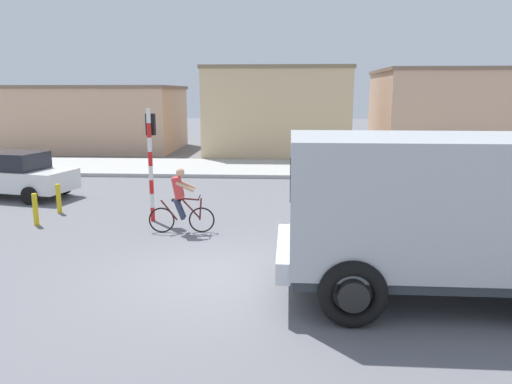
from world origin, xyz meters
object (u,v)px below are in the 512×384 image
object	(u,v)px
bollard_near	(35,209)
bollard_far	(59,199)
cyclist	(181,201)
truck_foreground	(437,207)
car_white_mid	(15,174)
car_red_near	(437,172)
traffic_light_pole	(151,149)

from	to	relation	value
bollard_near	bollard_far	world-z (taller)	same
cyclist	bollard_far	size ratio (longest dim) A/B	1.92
truck_foreground	car_white_mid	xyz separation A→B (m)	(-12.11, 7.77, -0.85)
bollard_near	truck_foreground	bearing A→B (deg)	-23.87
cyclist	bollard_far	distance (m)	4.60
truck_foreground	car_red_near	bearing A→B (deg)	72.96
traffic_light_pole	bollard_far	size ratio (longest dim) A/B	3.56
truck_foreground	bollard_near	bearing A→B (deg)	156.13
cyclist	car_red_near	xyz separation A→B (m)	(8.16, 5.32, -0.05)
traffic_light_pole	car_white_mid	world-z (taller)	traffic_light_pole
cyclist	truck_foreground	bearing A→B (deg)	-35.01
bollard_near	bollard_far	size ratio (longest dim) A/B	1.00
car_red_near	bollard_near	xyz separation A→B (m)	(-12.35, -4.85, -0.37)
car_white_mid	truck_foreground	bearing A→B (deg)	-32.69
traffic_light_pole	car_white_mid	size ratio (longest dim) A/B	0.75
truck_foreground	bollard_near	size ratio (longest dim) A/B	6.04
truck_foreground	cyclist	distance (m)	6.61
car_red_near	car_white_mid	xyz separation A→B (m)	(-14.89, -1.32, 0.00)
car_white_mid	traffic_light_pole	bearing A→B (deg)	-26.38
car_red_near	bollard_far	size ratio (longest dim) A/B	4.63
traffic_light_pole	car_red_near	world-z (taller)	traffic_light_pole
cyclist	bollard_near	distance (m)	4.23
truck_foreground	car_white_mid	bearing A→B (deg)	147.31
cyclist	traffic_light_pole	world-z (taller)	traffic_light_pole
car_red_near	bollard_far	xyz separation A→B (m)	(-12.35, -3.45, -0.37)
traffic_light_pole	truck_foreground	bearing A→B (deg)	-37.58
truck_foreground	traffic_light_pole	xyz separation A→B (m)	(-6.45, 4.96, 0.40)
truck_foreground	traffic_light_pole	size ratio (longest dim) A/B	1.70
car_red_near	bollard_far	world-z (taller)	car_red_near
bollard_near	bollard_far	distance (m)	1.40
truck_foreground	bollard_far	world-z (taller)	truck_foreground
truck_foreground	bollard_near	world-z (taller)	truck_foreground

